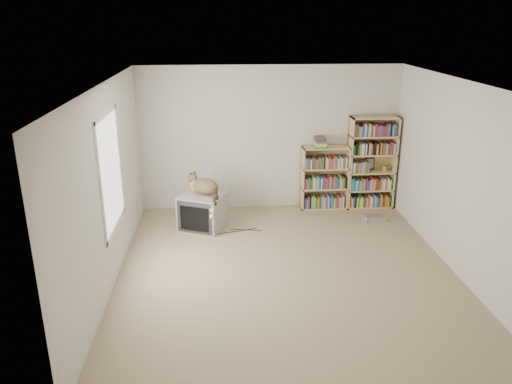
{
  "coord_description": "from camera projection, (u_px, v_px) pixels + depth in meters",
  "views": [
    {
      "loc": [
        -0.84,
        -5.92,
        3.25
      ],
      "look_at": [
        -0.34,
        1.0,
        0.8
      ],
      "focal_mm": 35.0,
      "sensor_mm": 36.0,
      "label": 1
    }
  ],
  "objects": [
    {
      "name": "dvd_player",
      "position": [
        375.0,
        218.0,
        8.41
      ],
      "size": [
        0.37,
        0.29,
        0.08
      ],
      "primitive_type": "cube",
      "rotation": [
        0.0,
        0.0,
        0.15
      ],
      "color": "#B4B4B9",
      "rests_on": "floor"
    },
    {
      "name": "wall_outlet",
      "position": [
        138.0,
        203.0,
        8.26
      ],
      "size": [
        0.01,
        0.08,
        0.13
      ],
      "primitive_type": "cube",
      "color": "silver",
      "rests_on": "wall_left"
    },
    {
      "name": "floor",
      "position": [
        287.0,
        272.0,
        6.71
      ],
      "size": [
        4.5,
        5.0,
        0.01
      ],
      "primitive_type": "cube",
      "color": "tan",
      "rests_on": "ground"
    },
    {
      "name": "green_mug",
      "position": [
        384.0,
        168.0,
        8.8
      ],
      "size": [
        0.08,
        0.08,
        0.09
      ],
      "primitive_type": "cylinder",
      "color": "#74A72F",
      "rests_on": "bookcase_tall"
    },
    {
      "name": "cat",
      "position": [
        206.0,
        189.0,
        7.89
      ],
      "size": [
        0.59,
        0.75,
        0.56
      ],
      "rotation": [
        0.0,
        0.0,
        -0.55
      ],
      "color": "#392317",
      "rests_on": "crt_tv"
    },
    {
      "name": "ceiling",
      "position": [
        291.0,
        84.0,
        5.87
      ],
      "size": [
        4.5,
        5.0,
        0.02
      ],
      "primitive_type": "cube",
      "color": "white",
      "rests_on": "wall_back"
    },
    {
      "name": "window",
      "position": [
        111.0,
        172.0,
        6.28
      ],
      "size": [
        0.02,
        1.22,
        1.52
      ],
      "primitive_type": "cube",
      "color": "white",
      "rests_on": "wall_left"
    },
    {
      "name": "floor_cables",
      "position": [
        266.0,
        230.0,
        8.02
      ],
      "size": [
        1.2,
        0.7,
        0.01
      ],
      "primitive_type": null,
      "color": "black",
      "rests_on": "floor"
    },
    {
      "name": "book_stack",
      "position": [
        320.0,
        142.0,
        8.52
      ],
      "size": [
        0.22,
        0.29,
        0.18
      ],
      "primitive_type": "cube",
      "color": "red",
      "rests_on": "bookcase_short"
    },
    {
      "name": "wall_right",
      "position": [
        462.0,
        180.0,
        6.44
      ],
      "size": [
        0.02,
        5.0,
        2.5
      ],
      "primitive_type": "cube",
      "color": "beige",
      "rests_on": "floor"
    },
    {
      "name": "bookcase_short",
      "position": [
        324.0,
        180.0,
        8.82
      ],
      "size": [
        0.82,
        0.3,
        1.13
      ],
      "color": "tan",
      "rests_on": "floor"
    },
    {
      "name": "wall_back",
      "position": [
        270.0,
        138.0,
        8.64
      ],
      "size": [
        4.5,
        0.02,
        2.5
      ],
      "primitive_type": "cube",
      "color": "beige",
      "rests_on": "floor"
    },
    {
      "name": "wall_front",
      "position": [
        331.0,
        284.0,
        3.94
      ],
      "size": [
        4.5,
        0.02,
        2.5
      ],
      "primitive_type": "cube",
      "color": "beige",
      "rests_on": "floor"
    },
    {
      "name": "wall_left",
      "position": [
        108.0,
        188.0,
        6.14
      ],
      "size": [
        0.02,
        5.0,
        2.5
      ],
      "primitive_type": "cube",
      "color": "beige",
      "rests_on": "floor"
    },
    {
      "name": "framed_print",
      "position": [
        370.0,
        163.0,
        8.86
      ],
      "size": [
        0.16,
        0.05,
        0.22
      ],
      "primitive_type": "cube",
      "rotation": [
        -0.17,
        0.0,
        0.0
      ],
      "color": "black",
      "rests_on": "bookcase_tall"
    },
    {
      "name": "bookcase_tall",
      "position": [
        371.0,
        164.0,
        8.78
      ],
      "size": [
        0.82,
        0.3,
        1.64
      ],
      "color": "tan",
      "rests_on": "floor"
    },
    {
      "name": "crt_tv",
      "position": [
        203.0,
        211.0,
        8.03
      ],
      "size": [
        0.84,
        0.8,
        0.57
      ],
      "rotation": [
        0.0,
        0.0,
        -0.41
      ],
      "color": "#A09FA2",
      "rests_on": "floor"
    }
  ]
}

